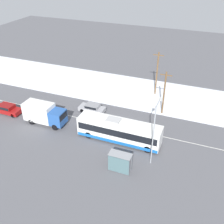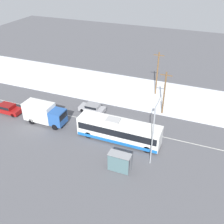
{
  "view_description": "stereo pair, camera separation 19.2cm",
  "coord_description": "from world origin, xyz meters",
  "views": [
    {
      "loc": [
        10.32,
        -29.64,
        21.89
      ],
      "look_at": [
        -1.9,
        1.37,
        1.4
      ],
      "focal_mm": 42.0,
      "sensor_mm": 36.0,
      "label": 1
    },
    {
      "loc": [
        10.5,
        -29.57,
        21.89
      ],
      "look_at": [
        -1.9,
        1.37,
        1.4
      ],
      "focal_mm": 42.0,
      "sensor_mm": 36.0,
      "label": 2
    }
  ],
  "objects": [
    {
      "name": "pedestrian_at_stop",
      "position": [
        2.54,
        -6.96,
        0.98
      ],
      "size": [
        0.58,
        0.26,
        1.6
      ],
      "color": "#23232D",
      "rests_on": "ground_plane"
    },
    {
      "name": "utility_pole_snowlot",
      "position": [
        2.19,
        12.02,
        4.07
      ],
      "size": [
        1.8,
        0.24,
        7.77
      ],
      "color": "brown",
      "rests_on": "ground_plane"
    },
    {
      "name": "ground_plane",
      "position": [
        0.0,
        0.0,
        0.0
      ],
      "size": [
        120.0,
        120.0,
        0.0
      ],
      "primitive_type": "plane",
      "color": "#56565B"
    },
    {
      "name": "parked_car_near_truck",
      "position": [
        -17.98,
        -2.81,
        0.8
      ],
      "size": [
        4.45,
        1.8,
        1.47
      ],
      "color": "maroon",
      "rests_on": "ground_plane"
    },
    {
      "name": "sedan_car",
      "position": [
        -5.7,
        2.44,
        0.74
      ],
      "size": [
        4.14,
        1.8,
        1.33
      ],
      "rotation": [
        0.0,
        0.0,
        3.14
      ],
      "color": "#9E9EA3",
      "rests_on": "ground_plane"
    },
    {
      "name": "utility_pole_roadside",
      "position": [
        4.75,
        5.97,
        3.71
      ],
      "size": [
        1.8,
        0.24,
        7.07
      ],
      "color": "brown",
      "rests_on": "ground_plane"
    },
    {
      "name": "streetlamp",
      "position": [
        5.92,
        -5.34,
        4.98
      ],
      "size": [
        0.36,
        2.43,
        7.99
      ],
      "color": "#9EA3A8",
      "rests_on": "ground_plane"
    },
    {
      "name": "city_bus",
      "position": [
        0.8,
        -2.89,
        1.53
      ],
      "size": [
        11.27,
        2.57,
        3.13
      ],
      "color": "white",
      "rests_on": "ground_plane"
    },
    {
      "name": "lane_marking_center",
      "position": [
        0.0,
        0.0,
        0.0
      ],
      "size": [
        60.0,
        0.12,
        0.0
      ],
      "color": "silver",
      "rests_on": "ground_plane"
    },
    {
      "name": "box_truck",
      "position": [
        -10.88,
        -3.06,
        1.72
      ],
      "size": [
        6.27,
        2.3,
        3.16
      ],
      "color": "silver",
      "rests_on": "ground_plane"
    },
    {
      "name": "bus_shelter",
      "position": [
        2.9,
        -8.53,
        1.67
      ],
      "size": [
        2.63,
        1.2,
        2.4
      ],
      "color": "gray",
      "rests_on": "ground_plane"
    },
    {
      "name": "snow_lot",
      "position": [
        0.0,
        11.5,
        0.06
      ],
      "size": [
        80.0,
        12.07,
        0.12
      ],
      "color": "silver",
      "rests_on": "ground_plane"
    }
  ]
}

